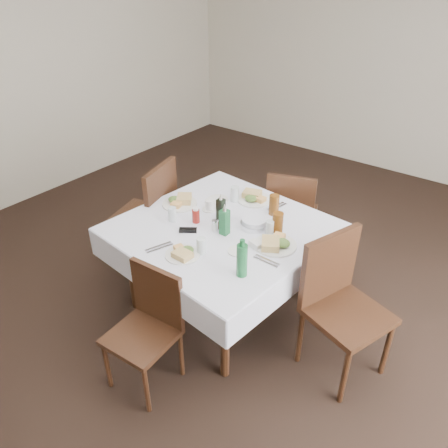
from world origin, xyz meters
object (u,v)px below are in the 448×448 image
(water_e, at_px, (270,228))
(coffee_mug, at_px, (210,205))
(water_s, at_px, (201,246))
(oil_cruet_green, at_px, (225,221))
(ketchup_bottle, at_px, (196,215))
(chair_north, at_px, (291,210))
(oil_cruet_dark, at_px, (221,209))
(chair_south, at_px, (149,321))
(water_n, at_px, (235,194))
(dining_table, at_px, (222,235))
(chair_west, at_px, (151,210))
(bread_basket, at_px, (254,223))
(green_bottle, at_px, (242,260))
(chair_east, at_px, (339,297))
(water_w, at_px, (172,214))

(water_e, height_order, coffee_mug, water_e)
(water_s, relative_size, oil_cruet_green, 0.47)
(water_s, distance_m, ketchup_bottle, 0.41)
(chair_north, relative_size, oil_cruet_dark, 4.02)
(chair_south, distance_m, oil_cruet_green, 0.86)
(water_n, height_order, ketchup_bottle, water_n)
(dining_table, distance_m, chair_west, 0.85)
(bread_basket, bearing_deg, green_bottle, -63.49)
(coffee_mug, bearing_deg, oil_cruet_dark, -22.87)
(chair_south, distance_m, chair_west, 1.27)
(chair_north, bearing_deg, chair_east, -45.69)
(chair_east, distance_m, oil_cruet_green, 0.93)
(dining_table, distance_m, water_w, 0.41)
(water_s, distance_m, water_w, 0.49)
(chair_east, bearing_deg, water_e, 170.61)
(dining_table, height_order, water_e, water_e)
(chair_west, xyz_separation_m, green_bottle, (1.29, -0.45, 0.30))
(water_n, relative_size, water_w, 1.14)
(water_w, distance_m, bread_basket, 0.62)
(coffee_mug, bearing_deg, chair_west, -172.76)
(water_e, bearing_deg, water_w, -157.86)
(water_s, bearing_deg, green_bottle, -4.81)
(bread_basket, height_order, green_bottle, green_bottle)
(chair_south, bearing_deg, chair_east, 43.37)
(dining_table, distance_m, water_n, 0.44)
(green_bottle, bearing_deg, water_n, 128.83)
(chair_north, bearing_deg, oil_cruet_green, -90.41)
(oil_cruet_green, bearing_deg, bread_basket, 61.31)
(chair_north, height_order, water_e, chair_north)
(ketchup_bottle, bearing_deg, chair_east, 4.29)
(chair_west, xyz_separation_m, water_s, (0.94, -0.42, 0.24))
(water_e, bearing_deg, water_n, 152.54)
(chair_south, relative_size, chair_east, 0.84)
(water_s, bearing_deg, water_e, 62.98)
(water_s, distance_m, coffee_mug, 0.59)
(bread_basket, distance_m, ketchup_bottle, 0.44)
(water_w, bearing_deg, ketchup_bottle, 30.58)
(oil_cruet_green, bearing_deg, chair_north, 89.59)
(chair_north, height_order, ketchup_bottle, chair_north)
(water_n, distance_m, oil_cruet_green, 0.51)
(water_e, height_order, ketchup_bottle, ketchup_bottle)
(dining_table, distance_m, chair_south, 0.86)
(water_w, distance_m, ketchup_bottle, 0.18)
(green_bottle, bearing_deg, oil_cruet_green, 139.98)
(water_n, bearing_deg, green_bottle, -51.17)
(dining_table, bearing_deg, chair_east, 1.01)
(chair_west, distance_m, water_w, 0.59)
(dining_table, relative_size, coffee_mug, 12.89)
(chair_north, xyz_separation_m, oil_cruet_green, (-0.01, -0.98, 0.35))
(coffee_mug, bearing_deg, bread_basket, 0.06)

